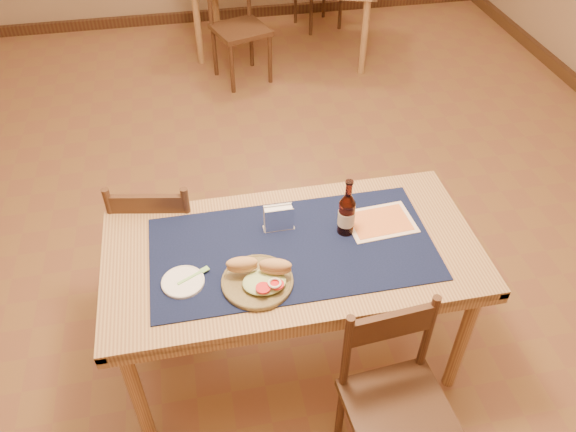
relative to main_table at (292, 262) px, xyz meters
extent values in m
cube|color=brown|center=(0.00, 0.80, -0.68)|extent=(6.00, 7.00, 0.02)
cylinder|color=tan|center=(-0.72, -0.32, -0.31)|extent=(0.06, 0.06, 0.71)
cylinder|color=tan|center=(0.72, -0.32, -0.31)|extent=(0.06, 0.06, 0.71)
cylinder|color=tan|center=(-0.72, 0.32, -0.31)|extent=(0.06, 0.06, 0.71)
cylinder|color=tan|center=(0.72, 0.32, -0.31)|extent=(0.06, 0.06, 0.71)
cube|color=tan|center=(0.00, 0.00, 0.06)|extent=(1.60, 0.80, 0.04)
cube|color=#10163A|center=(0.00, 0.00, 0.09)|extent=(1.20, 0.60, 0.01)
cube|color=#432B18|center=(0.00, 4.27, -0.62)|extent=(6.00, 0.06, 0.10)
cylinder|color=tan|center=(-0.20, 3.30, -0.31)|extent=(0.06, 0.06, 0.71)
cylinder|color=tan|center=(1.21, 2.82, -0.31)|extent=(0.06, 0.06, 0.71)
cylinder|color=tan|center=(1.43, 3.45, -0.31)|extent=(0.06, 0.06, 0.71)
cylinder|color=#432B18|center=(-0.36, 0.68, -0.45)|extent=(0.03, 0.03, 0.44)
cylinder|color=#432B18|center=(-0.70, 0.75, -0.45)|extent=(0.03, 0.03, 0.44)
cylinder|color=#432B18|center=(-0.43, 0.34, -0.45)|extent=(0.03, 0.03, 0.44)
cylinder|color=#432B18|center=(-0.77, 0.40, -0.45)|extent=(0.03, 0.03, 0.44)
cube|color=#432B18|center=(-0.56, 0.54, -0.23)|extent=(0.47, 0.47, 0.04)
cube|color=#432B18|center=(-0.60, 0.36, 0.11)|extent=(0.35, 0.09, 0.14)
cylinder|color=#432B18|center=(-0.43, 0.33, -0.01)|extent=(0.03, 0.03, 0.45)
cylinder|color=#432B18|center=(-0.77, 0.39, -0.01)|extent=(0.03, 0.03, 0.45)
cylinder|color=#432B18|center=(0.11, -0.49, -0.46)|extent=(0.03, 0.03, 0.42)
cylinder|color=#432B18|center=(0.45, -0.46, -0.46)|extent=(0.03, 0.03, 0.42)
cube|color=#432B18|center=(0.30, -0.64, -0.24)|extent=(0.43, 0.43, 0.04)
cube|color=#432B18|center=(0.28, -0.46, 0.08)|extent=(0.34, 0.06, 0.13)
cylinder|color=#432B18|center=(0.11, -0.48, -0.03)|extent=(0.03, 0.03, 0.43)
cylinder|color=#432B18|center=(0.45, -0.45, -0.03)|extent=(0.03, 0.03, 0.43)
cylinder|color=#432B18|center=(0.03, 2.70, -0.44)|extent=(0.04, 0.04, 0.45)
cylinder|color=#432B18|center=(0.37, 2.81, -0.44)|extent=(0.04, 0.04, 0.45)
cylinder|color=#432B18|center=(-0.08, 3.04, -0.44)|extent=(0.04, 0.04, 0.45)
cylinder|color=#432B18|center=(0.26, 3.15, -0.44)|extent=(0.04, 0.04, 0.45)
cube|color=#432B18|center=(0.14, 2.93, -0.22)|extent=(0.53, 0.53, 0.04)
cylinder|color=#432B18|center=(0.85, 4.02, -0.46)|extent=(0.03, 0.03, 0.42)
cylinder|color=#432B18|center=(1.27, 3.79, -0.46)|extent=(0.03, 0.03, 0.42)
cylinder|color=#432B18|center=(0.94, 3.70, -0.46)|extent=(0.03, 0.03, 0.42)
cylinder|color=olive|center=(-0.18, -0.17, 0.10)|extent=(0.29, 0.29, 0.02)
torus|color=olive|center=(-0.18, -0.17, 0.10)|extent=(0.29, 0.29, 0.01)
ellipsoid|color=#BAD391|center=(-0.15, -0.19, 0.12)|extent=(0.17, 0.14, 0.03)
ellipsoid|color=tan|center=(-0.23, -0.13, 0.16)|extent=(0.13, 0.06, 0.07)
ellipsoid|color=tan|center=(-0.10, -0.16, 0.16)|extent=(0.14, 0.09, 0.07)
cylinder|color=red|center=(-0.16, -0.24, 0.14)|extent=(0.06, 0.06, 0.01)
cylinder|color=red|center=(-0.11, -0.23, 0.14)|extent=(0.05, 0.05, 0.01)
torus|color=white|center=(-0.12, -0.23, 0.15)|extent=(0.05, 0.05, 0.01)
cylinder|color=white|center=(-0.47, -0.11, 0.09)|extent=(0.17, 0.17, 0.01)
torus|color=white|center=(-0.47, -0.11, 0.10)|extent=(0.17, 0.17, 0.01)
cube|color=#88D575|center=(-0.44, -0.10, 0.10)|extent=(0.10, 0.06, 0.00)
cube|color=#88D575|center=(-0.38, -0.07, 0.10)|extent=(0.04, 0.04, 0.00)
cylinder|color=#48170C|center=(0.25, 0.06, 0.17)|extent=(0.07, 0.07, 0.16)
cone|color=#48170C|center=(0.25, 0.06, 0.27)|extent=(0.07, 0.07, 0.04)
cylinder|color=#48170C|center=(0.25, 0.06, 0.33)|extent=(0.03, 0.03, 0.06)
cylinder|color=#48170C|center=(0.25, 0.06, 0.36)|extent=(0.03, 0.03, 0.01)
cylinder|color=beige|center=(0.25, 0.06, 0.17)|extent=(0.07, 0.07, 0.07)
cube|color=white|center=(-0.04, 0.13, 0.09)|extent=(0.14, 0.05, 0.00)
cube|color=white|center=(-0.04, 0.11, 0.15)|extent=(0.13, 0.00, 0.12)
cube|color=white|center=(-0.04, 0.15, 0.15)|extent=(0.13, 0.00, 0.12)
cube|color=white|center=(-0.04, 0.13, 0.15)|extent=(0.12, 0.03, 0.11)
cube|color=#4299D3|center=(-0.04, 0.12, 0.16)|extent=(0.09, 0.00, 0.04)
cube|color=#F9DBBC|center=(0.42, 0.08, 0.09)|extent=(0.31, 0.23, 0.00)
cube|color=orange|center=(0.42, 0.08, 0.09)|extent=(0.27, 0.19, 0.00)
camera|label=1|loc=(-0.34, -1.65, 1.79)|focal=35.00mm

